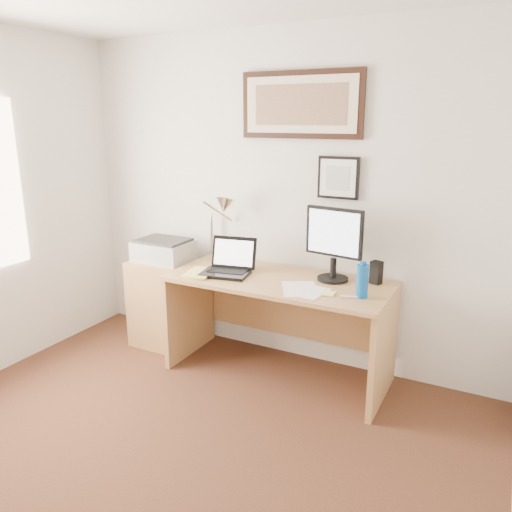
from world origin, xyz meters
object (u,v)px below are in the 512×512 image
Objects in this scene: lcd_monitor at (334,241)px; desk at (283,306)px; book at (188,272)px; printer at (164,250)px; side_cabinet at (165,303)px; laptop at (228,266)px; water_bottle at (362,281)px.

desk is at bearing -170.43° from lcd_monitor.
printer is (-0.41, 0.25, 0.06)m from book.
printer is (-1.42, -0.08, -0.22)m from lcd_monitor.
side_cabinet is 1.93× the size of laptop.
water_bottle is at bearing 3.75° from book.
book is at bearing -31.55° from printer.
lcd_monitor is at bearing 3.09° from printer.
water_bottle is at bearing -16.47° from desk.
lcd_monitor reaches higher than book.
laptop is (-0.38, -0.14, 0.29)m from desk.
printer is (-0.68, 0.12, 0.01)m from laptop.
desk is at bearing 22.62° from book.
lcd_monitor reaches higher than water_bottle.
desk is at bearing 163.53° from water_bottle.
laptop is at bearing 26.66° from book.
side_cabinet is at bearing 150.55° from book.
side_cabinet is at bearing -176.19° from lcd_monitor.
book is 0.75m from desk.
book is at bearing -153.34° from laptop.
printer reaches higher than book.
desk is 1.11m from printer.
laptop is 0.80m from lcd_monitor.
lcd_monitor reaches higher than desk.
water_bottle is at bearing -5.10° from side_cabinet.
water_bottle is at bearing -41.30° from lcd_monitor.
book reaches higher than side_cabinet.
printer is at bearing -176.91° from lcd_monitor.
laptop is (0.69, -0.10, 0.44)m from side_cabinet.
desk is at bearing 1.89° from side_cabinet.
lcd_monitor reaches higher than side_cabinet.
laptop reaches higher than book.
laptop is at bearing -160.36° from desk.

